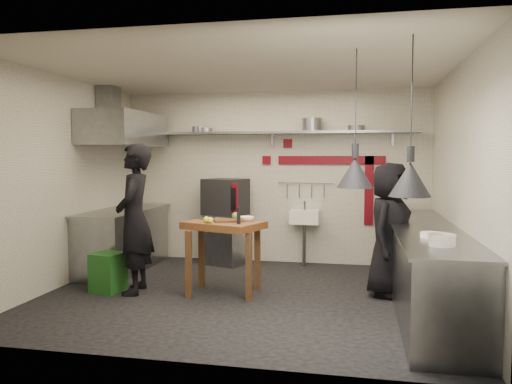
% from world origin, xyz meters
% --- Properties ---
extents(floor, '(5.00, 5.00, 0.00)m').
position_xyz_m(floor, '(0.00, 0.00, 0.00)').
color(floor, black).
rests_on(floor, ground).
extents(ceiling, '(5.00, 5.00, 0.00)m').
position_xyz_m(ceiling, '(0.00, 0.00, 2.80)').
color(ceiling, beige).
rests_on(ceiling, floor).
extents(wall_back, '(5.00, 0.04, 2.80)m').
position_xyz_m(wall_back, '(0.00, 2.10, 1.40)').
color(wall_back, beige).
rests_on(wall_back, floor).
extents(wall_front, '(5.00, 0.04, 2.80)m').
position_xyz_m(wall_front, '(0.00, -2.10, 1.40)').
color(wall_front, beige).
rests_on(wall_front, floor).
extents(wall_left, '(0.04, 4.20, 2.80)m').
position_xyz_m(wall_left, '(-2.50, 0.00, 1.40)').
color(wall_left, beige).
rests_on(wall_left, floor).
extents(wall_right, '(0.04, 4.20, 2.80)m').
position_xyz_m(wall_right, '(2.50, 0.00, 1.40)').
color(wall_right, beige).
rests_on(wall_right, floor).
extents(red_band_horiz, '(1.70, 0.02, 0.14)m').
position_xyz_m(red_band_horiz, '(0.95, 2.08, 1.68)').
color(red_band_horiz, '#5E0812').
rests_on(red_band_horiz, wall_back).
extents(red_band_vert, '(0.14, 0.02, 1.10)m').
position_xyz_m(red_band_vert, '(1.55, 2.08, 1.20)').
color(red_band_vert, '#5E0812').
rests_on(red_band_vert, wall_back).
extents(red_tile_a, '(0.14, 0.02, 0.14)m').
position_xyz_m(red_tile_a, '(0.25, 2.08, 1.95)').
color(red_tile_a, '#5E0812').
rests_on(red_tile_a, wall_back).
extents(red_tile_b, '(0.14, 0.02, 0.14)m').
position_xyz_m(red_tile_b, '(-0.10, 2.08, 1.68)').
color(red_tile_b, '#5E0812').
rests_on(red_tile_b, wall_back).
extents(back_shelf, '(4.60, 0.34, 0.04)m').
position_xyz_m(back_shelf, '(0.00, 1.92, 2.12)').
color(back_shelf, slate).
rests_on(back_shelf, wall_back).
extents(shelf_bracket_left, '(0.04, 0.06, 0.24)m').
position_xyz_m(shelf_bracket_left, '(-1.90, 2.07, 2.02)').
color(shelf_bracket_left, slate).
rests_on(shelf_bracket_left, wall_back).
extents(shelf_bracket_mid, '(0.04, 0.06, 0.24)m').
position_xyz_m(shelf_bracket_mid, '(0.00, 2.07, 2.02)').
color(shelf_bracket_mid, slate).
rests_on(shelf_bracket_mid, wall_back).
extents(shelf_bracket_right, '(0.04, 0.06, 0.24)m').
position_xyz_m(shelf_bracket_right, '(1.90, 2.07, 2.02)').
color(shelf_bracket_right, slate).
rests_on(shelf_bracket_right, wall_back).
extents(pan_far_left, '(0.31, 0.31, 0.09)m').
position_xyz_m(pan_far_left, '(-1.18, 1.92, 2.19)').
color(pan_far_left, slate).
rests_on(pan_far_left, back_shelf).
extents(pan_mid_left, '(0.29, 0.29, 0.07)m').
position_xyz_m(pan_mid_left, '(-1.09, 1.92, 2.18)').
color(pan_mid_left, slate).
rests_on(pan_mid_left, back_shelf).
extents(stock_pot, '(0.39, 0.39, 0.20)m').
position_xyz_m(stock_pot, '(0.66, 1.92, 2.24)').
color(stock_pot, slate).
rests_on(stock_pot, back_shelf).
extents(pan_right, '(0.26, 0.26, 0.08)m').
position_xyz_m(pan_right, '(1.34, 1.92, 2.18)').
color(pan_right, slate).
rests_on(pan_right, back_shelf).
extents(oven_stand, '(0.75, 0.72, 0.80)m').
position_xyz_m(oven_stand, '(-0.70, 1.76, 0.40)').
color(oven_stand, slate).
rests_on(oven_stand, floor).
extents(combi_oven, '(0.75, 0.73, 0.58)m').
position_xyz_m(combi_oven, '(-0.72, 1.80, 1.09)').
color(combi_oven, black).
rests_on(combi_oven, oven_stand).
extents(oven_door, '(0.48, 0.21, 0.46)m').
position_xyz_m(oven_door, '(-0.67, 1.53, 1.09)').
color(oven_door, '#5E0812').
rests_on(oven_door, combi_oven).
extents(oven_glass, '(0.36, 0.15, 0.34)m').
position_xyz_m(oven_glass, '(-0.65, 1.49, 1.09)').
color(oven_glass, black).
rests_on(oven_glass, oven_door).
extents(hand_sink, '(0.46, 0.34, 0.22)m').
position_xyz_m(hand_sink, '(0.55, 1.92, 0.78)').
color(hand_sink, white).
rests_on(hand_sink, wall_back).
extents(sink_tap, '(0.03, 0.03, 0.14)m').
position_xyz_m(sink_tap, '(0.55, 1.92, 0.96)').
color(sink_tap, slate).
rests_on(sink_tap, hand_sink).
extents(sink_drain, '(0.06, 0.06, 0.66)m').
position_xyz_m(sink_drain, '(0.55, 1.88, 0.34)').
color(sink_drain, slate).
rests_on(sink_drain, floor).
extents(utensil_rail, '(0.90, 0.02, 0.02)m').
position_xyz_m(utensil_rail, '(0.55, 2.06, 1.32)').
color(utensil_rail, slate).
rests_on(utensil_rail, wall_back).
extents(counter_right, '(0.70, 3.80, 0.90)m').
position_xyz_m(counter_right, '(2.15, 0.00, 0.45)').
color(counter_right, slate).
rests_on(counter_right, floor).
extents(counter_right_top, '(0.76, 3.90, 0.03)m').
position_xyz_m(counter_right_top, '(2.15, 0.00, 0.92)').
color(counter_right_top, slate).
rests_on(counter_right_top, counter_right).
extents(plate_stack, '(0.29, 0.29, 0.11)m').
position_xyz_m(plate_stack, '(2.12, -1.31, 0.99)').
color(plate_stack, white).
rests_on(plate_stack, counter_right_top).
extents(small_bowl_right, '(0.24, 0.24, 0.05)m').
position_xyz_m(small_bowl_right, '(2.10, -0.81, 0.96)').
color(small_bowl_right, white).
rests_on(small_bowl_right, counter_right_top).
extents(counter_left, '(0.70, 1.90, 0.90)m').
position_xyz_m(counter_left, '(-2.15, 1.05, 0.45)').
color(counter_left, slate).
rests_on(counter_left, floor).
extents(counter_left_top, '(0.76, 2.00, 0.03)m').
position_xyz_m(counter_left_top, '(-2.15, 1.05, 0.92)').
color(counter_left_top, slate).
rests_on(counter_left_top, counter_left).
extents(extractor_hood, '(0.78, 1.60, 0.50)m').
position_xyz_m(extractor_hood, '(-2.10, 1.05, 2.15)').
color(extractor_hood, slate).
rests_on(extractor_hood, ceiling).
extents(hood_duct, '(0.28, 0.28, 0.50)m').
position_xyz_m(hood_duct, '(-2.35, 1.05, 2.55)').
color(hood_duct, slate).
rests_on(hood_duct, ceiling).
extents(green_bin, '(0.41, 0.41, 0.50)m').
position_xyz_m(green_bin, '(-1.77, -0.17, 0.25)').
color(green_bin, '#1C561B').
rests_on(green_bin, floor).
extents(prep_table, '(1.08, 0.91, 0.92)m').
position_xyz_m(prep_table, '(-0.28, 0.04, 0.46)').
color(prep_table, brown).
rests_on(prep_table, floor).
extents(cutting_board, '(0.40, 0.35, 0.02)m').
position_xyz_m(cutting_board, '(-0.22, 0.04, 0.93)').
color(cutting_board, '#51331C').
rests_on(cutting_board, prep_table).
extents(pepper_mill, '(0.06, 0.06, 0.20)m').
position_xyz_m(pepper_mill, '(-0.04, -0.15, 1.02)').
color(pepper_mill, black).
rests_on(pepper_mill, prep_table).
extents(lemon_a, '(0.10, 0.10, 0.08)m').
position_xyz_m(lemon_a, '(-0.45, -0.13, 0.96)').
color(lemon_a, yellow).
rests_on(lemon_a, prep_table).
extents(lemon_b, '(0.08, 0.08, 0.07)m').
position_xyz_m(lemon_b, '(-0.40, -0.15, 0.96)').
color(lemon_b, yellow).
rests_on(lemon_b, prep_table).
extents(veg_ball, '(0.11, 0.11, 0.10)m').
position_xyz_m(veg_ball, '(-0.17, 0.22, 0.97)').
color(veg_ball, '#4D8D3F').
rests_on(veg_ball, prep_table).
extents(steel_tray, '(0.19, 0.13, 0.03)m').
position_xyz_m(steel_tray, '(-0.54, 0.18, 0.94)').
color(steel_tray, slate).
rests_on(steel_tray, prep_table).
extents(bowl, '(0.21, 0.21, 0.06)m').
position_xyz_m(bowl, '(-0.00, 0.15, 0.95)').
color(bowl, white).
rests_on(bowl, prep_table).
extents(heat_lamp_near, '(0.47, 0.47, 1.38)m').
position_xyz_m(heat_lamp_near, '(1.34, -0.90, 2.11)').
color(heat_lamp_near, black).
rests_on(heat_lamp_near, ceiling).
extents(heat_lamp_far, '(0.39, 0.39, 1.42)m').
position_xyz_m(heat_lamp_far, '(1.82, -1.38, 2.09)').
color(heat_lamp_far, black).
rests_on(heat_lamp_far, ceiling).
extents(chef_left, '(0.59, 0.77, 1.90)m').
position_xyz_m(chef_left, '(-1.40, -0.14, 0.95)').
color(chef_left, black).
rests_on(chef_left, floor).
extents(chef_right, '(0.80, 0.95, 1.66)m').
position_xyz_m(chef_right, '(1.76, 0.35, 0.83)').
color(chef_right, black).
rests_on(chef_right, floor).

